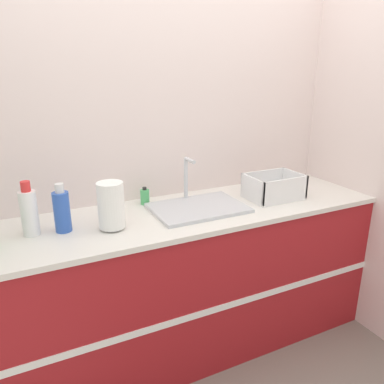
% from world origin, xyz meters
% --- Properties ---
extents(ground_plane, '(12.00, 12.00, 0.00)m').
position_xyz_m(ground_plane, '(0.00, 0.00, 0.00)').
color(ground_plane, slate).
extents(wall_back, '(4.80, 0.06, 2.60)m').
position_xyz_m(wall_back, '(0.00, 0.66, 1.30)').
color(wall_back, silver).
rests_on(wall_back, ground_plane).
extents(wall_right, '(0.06, 2.63, 2.60)m').
position_xyz_m(wall_right, '(1.23, 0.32, 1.30)').
color(wall_right, silver).
rests_on(wall_right, ground_plane).
extents(counter_cabinet, '(2.43, 0.65, 0.93)m').
position_xyz_m(counter_cabinet, '(0.00, 0.32, 0.47)').
color(counter_cabinet, maroon).
rests_on(counter_cabinet, ground_plane).
extents(sink, '(0.54, 0.38, 0.28)m').
position_xyz_m(sink, '(0.08, 0.31, 0.95)').
color(sink, silver).
rests_on(sink, counter_cabinet).
extents(paper_towel_roll, '(0.13, 0.13, 0.25)m').
position_xyz_m(paper_towel_roll, '(-0.44, 0.25, 1.06)').
color(paper_towel_roll, '#4C4C51').
rests_on(paper_towel_roll, counter_cabinet).
extents(dish_rack, '(0.34, 0.24, 0.16)m').
position_xyz_m(dish_rack, '(0.61, 0.28, 0.99)').
color(dish_rack, white).
rests_on(dish_rack, counter_cabinet).
extents(bottle_blue, '(0.08, 0.08, 0.25)m').
position_xyz_m(bottle_blue, '(-0.67, 0.33, 1.04)').
color(bottle_blue, '#2D56B7').
rests_on(bottle_blue, counter_cabinet).
extents(bottle_white_spray, '(0.08, 0.08, 0.28)m').
position_xyz_m(bottle_white_spray, '(-0.82, 0.35, 1.06)').
color(bottle_white_spray, white).
rests_on(bottle_white_spray, counter_cabinet).
extents(soap_dispenser, '(0.05, 0.05, 0.11)m').
position_xyz_m(soap_dispenser, '(-0.17, 0.53, 0.98)').
color(soap_dispenser, '#4CB266').
rests_on(soap_dispenser, counter_cabinet).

